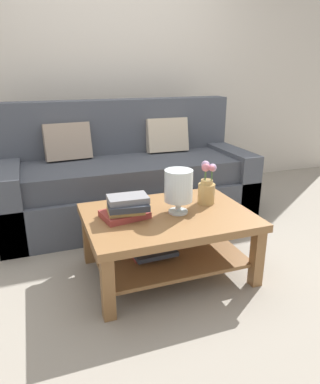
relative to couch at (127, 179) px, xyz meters
name	(u,v)px	position (x,y,z in m)	size (l,w,h in m)	color
ground_plane	(164,253)	(0.06, -0.81, -0.36)	(10.00, 10.00, 0.00)	gray
back_wall	(109,67)	(0.06, 0.84, 0.99)	(6.40, 0.12, 2.70)	beige
couch	(127,179)	(0.00, 0.00, 0.00)	(2.22, 0.90, 1.06)	#474C56
coffee_table	(167,230)	(-0.02, -1.07, -0.05)	(1.07, 0.78, 0.44)	olive
book_stack_main	(126,208)	(-0.28, -1.04, 0.14)	(0.31, 0.26, 0.15)	#993833
glass_hurricane_vase	(179,187)	(0.06, -1.08, 0.25)	(0.18, 0.18, 0.29)	silver
flower_pitcher	(207,187)	(0.31, -0.99, 0.20)	(0.12, 0.12, 0.30)	tan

